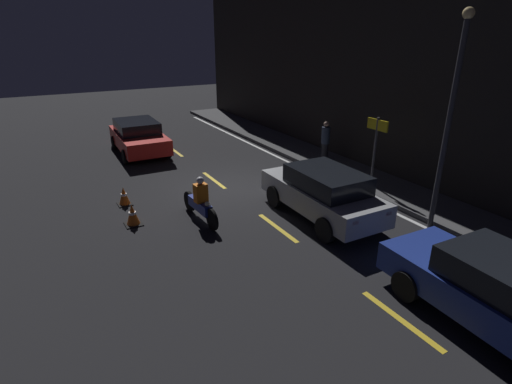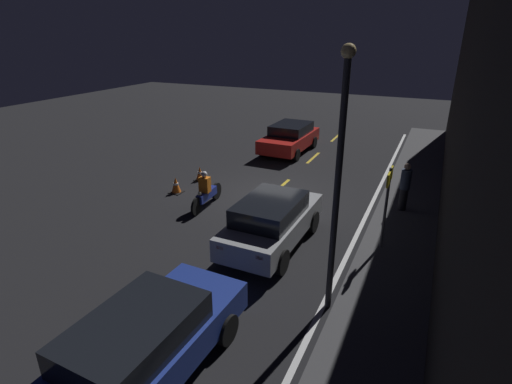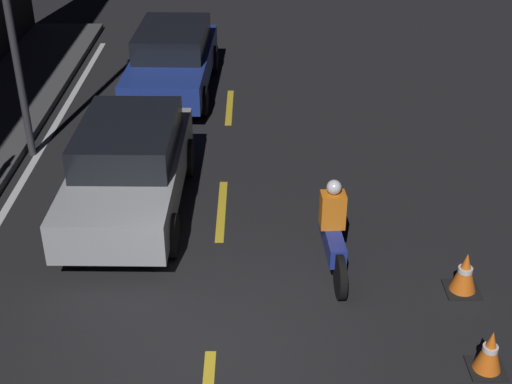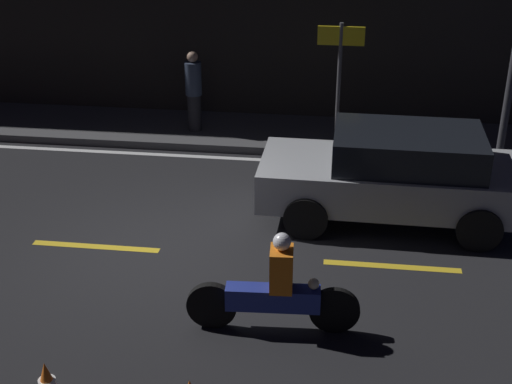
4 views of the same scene
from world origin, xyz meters
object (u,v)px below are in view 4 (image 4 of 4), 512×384
object	(u,v)px
motorcycle	(274,291)
pedestrian	(194,91)
shop_sign	(340,60)
hatchback_silver	(396,174)

from	to	relation	value
motorcycle	pedestrian	bearing A→B (deg)	106.58
pedestrian	shop_sign	bearing A→B (deg)	-4.91
hatchback_silver	pedestrian	size ratio (longest dim) A/B	2.52
shop_sign	pedestrian	bearing A→B (deg)	175.09
shop_sign	hatchback_silver	bearing A→B (deg)	-71.25
pedestrian	hatchback_silver	bearing A→B (deg)	-39.18
hatchback_silver	motorcycle	xyz separation A→B (m)	(-1.63, -3.24, -0.26)
motorcycle	pedestrian	distance (m)	6.92
pedestrian	motorcycle	bearing A→B (deg)	-69.99
motorcycle	shop_sign	distance (m)	6.39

